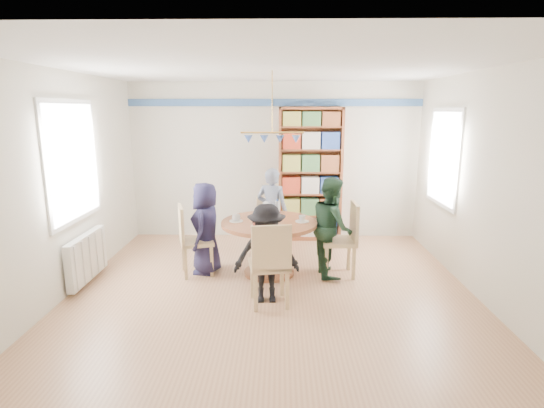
{
  "coord_description": "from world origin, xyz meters",
  "views": [
    {
      "loc": [
        0.11,
        -4.9,
        2.23
      ],
      "look_at": [
        0.0,
        0.4,
        1.05
      ],
      "focal_mm": 28.0,
      "sensor_mm": 36.0,
      "label": 1
    }
  ],
  "objects_px": {
    "radiator": "(87,257)",
    "bookshelf": "(310,176)",
    "dining_table": "(269,235)",
    "chair_left": "(190,237)",
    "chair_near": "(270,261)",
    "person_right": "(332,227)",
    "chair_far": "(270,221)",
    "person_left": "(206,228)",
    "person_far": "(272,211)",
    "person_near": "(267,254)",
    "chair_right": "(345,236)"
  },
  "relations": [
    {
      "from": "radiator",
      "to": "bookshelf",
      "type": "height_order",
      "value": "bookshelf"
    },
    {
      "from": "dining_table",
      "to": "chair_left",
      "type": "bearing_deg",
      "value": -177.9
    },
    {
      "from": "chair_near",
      "to": "person_right",
      "type": "relative_size",
      "value": 0.74
    },
    {
      "from": "chair_far",
      "to": "bookshelf",
      "type": "distance_m",
      "value": 1.15
    },
    {
      "from": "radiator",
      "to": "person_left",
      "type": "bearing_deg",
      "value": 15.1
    },
    {
      "from": "dining_table",
      "to": "bookshelf",
      "type": "bearing_deg",
      "value": 68.56
    },
    {
      "from": "radiator",
      "to": "chair_near",
      "type": "height_order",
      "value": "chair_near"
    },
    {
      "from": "dining_table",
      "to": "chair_far",
      "type": "bearing_deg",
      "value": 90.77
    },
    {
      "from": "person_left",
      "to": "bookshelf",
      "type": "distance_m",
      "value": 2.3
    },
    {
      "from": "person_far",
      "to": "person_near",
      "type": "bearing_deg",
      "value": 105.23
    },
    {
      "from": "chair_near",
      "to": "person_right",
      "type": "bearing_deg",
      "value": 51.48
    },
    {
      "from": "chair_left",
      "to": "person_near",
      "type": "xyz_separation_m",
      "value": [
        1.07,
        -0.82,
        0.06
      ]
    },
    {
      "from": "chair_near",
      "to": "bookshelf",
      "type": "height_order",
      "value": "bookshelf"
    },
    {
      "from": "person_left",
      "to": "person_far",
      "type": "distance_m",
      "value": 1.23
    },
    {
      "from": "person_left",
      "to": "person_near",
      "type": "distance_m",
      "value": 1.26
    },
    {
      "from": "chair_near",
      "to": "person_left",
      "type": "height_order",
      "value": "person_left"
    },
    {
      "from": "chair_left",
      "to": "dining_table",
      "type": "bearing_deg",
      "value": 2.1
    },
    {
      "from": "chair_near",
      "to": "dining_table",
      "type": "bearing_deg",
      "value": 92.26
    },
    {
      "from": "radiator",
      "to": "chair_near",
      "type": "bearing_deg",
      "value": -15.31
    },
    {
      "from": "chair_left",
      "to": "chair_near",
      "type": "height_order",
      "value": "chair_near"
    },
    {
      "from": "bookshelf",
      "to": "radiator",
      "type": "bearing_deg",
      "value": -146.07
    },
    {
      "from": "radiator",
      "to": "dining_table",
      "type": "height_order",
      "value": "dining_table"
    },
    {
      "from": "chair_near",
      "to": "person_far",
      "type": "height_order",
      "value": "person_far"
    },
    {
      "from": "radiator",
      "to": "person_near",
      "type": "distance_m",
      "value": 2.43
    },
    {
      "from": "chair_right",
      "to": "chair_far",
      "type": "xyz_separation_m",
      "value": [
        -1.04,
        1.02,
        -0.07
      ]
    },
    {
      "from": "person_far",
      "to": "bookshelf",
      "type": "bearing_deg",
      "value": -112.85
    },
    {
      "from": "radiator",
      "to": "bookshelf",
      "type": "bearing_deg",
      "value": 33.93
    },
    {
      "from": "chair_far",
      "to": "chair_near",
      "type": "bearing_deg",
      "value": -88.48
    },
    {
      "from": "dining_table",
      "to": "chair_near",
      "type": "height_order",
      "value": "chair_near"
    },
    {
      "from": "chair_far",
      "to": "person_near",
      "type": "relative_size",
      "value": 0.75
    },
    {
      "from": "radiator",
      "to": "person_far",
      "type": "bearing_deg",
      "value": 27.6
    },
    {
      "from": "bookshelf",
      "to": "person_right",
      "type": "bearing_deg",
      "value": -83.56
    },
    {
      "from": "chair_far",
      "to": "bookshelf",
      "type": "relative_size",
      "value": 0.39
    },
    {
      "from": "chair_left",
      "to": "chair_far",
      "type": "xyz_separation_m",
      "value": [
        1.06,
        1.04,
        -0.05
      ]
    },
    {
      "from": "chair_left",
      "to": "person_far",
      "type": "relative_size",
      "value": 0.71
    },
    {
      "from": "chair_right",
      "to": "person_right",
      "type": "relative_size",
      "value": 0.75
    },
    {
      "from": "chair_far",
      "to": "chair_near",
      "type": "relative_size",
      "value": 0.88
    },
    {
      "from": "radiator",
      "to": "person_far",
      "type": "distance_m",
      "value": 2.72
    },
    {
      "from": "chair_far",
      "to": "chair_left",
      "type": "bearing_deg",
      "value": -135.44
    },
    {
      "from": "chair_left",
      "to": "bookshelf",
      "type": "relative_size",
      "value": 0.43
    },
    {
      "from": "chair_left",
      "to": "chair_near",
      "type": "relative_size",
      "value": 0.97
    },
    {
      "from": "chair_right",
      "to": "person_near",
      "type": "height_order",
      "value": "person_near"
    },
    {
      "from": "chair_far",
      "to": "person_far",
      "type": "xyz_separation_m",
      "value": [
        0.04,
        -0.11,
        0.19
      ]
    },
    {
      "from": "chair_right",
      "to": "person_left",
      "type": "xyz_separation_m",
      "value": [
        -1.9,
        0.07,
        0.08
      ]
    },
    {
      "from": "dining_table",
      "to": "person_right",
      "type": "bearing_deg",
      "value": 0.33
    },
    {
      "from": "dining_table",
      "to": "person_left",
      "type": "bearing_deg",
      "value": 176.74
    },
    {
      "from": "person_near",
      "to": "bookshelf",
      "type": "height_order",
      "value": "bookshelf"
    },
    {
      "from": "dining_table",
      "to": "person_left",
      "type": "height_order",
      "value": "person_left"
    },
    {
      "from": "person_right",
      "to": "bookshelf",
      "type": "bearing_deg",
      "value": 0.85
    },
    {
      "from": "chair_near",
      "to": "person_right",
      "type": "distance_m",
      "value": 1.31
    }
  ]
}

